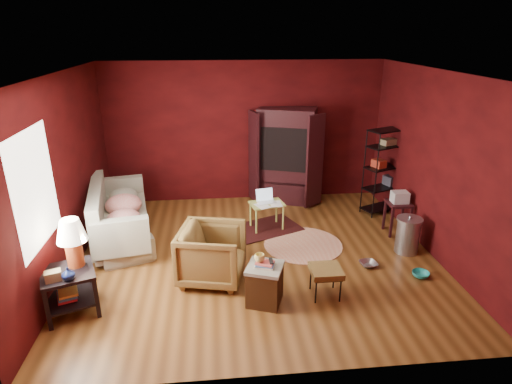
# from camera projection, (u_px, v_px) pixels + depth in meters

# --- Properties ---
(room) EXTENTS (5.54, 5.04, 2.84)m
(room) POSITION_uv_depth(u_px,v_px,m) (255.00, 172.00, 6.24)
(room) COLOR brown
(room) RESTS_ON ground
(sofa) EXTENTS (1.20, 2.06, 0.78)m
(sofa) POSITION_uv_depth(u_px,v_px,m) (119.00, 219.00, 7.14)
(sofa) COLOR gray
(sofa) RESTS_ON ground
(armchair) EXTENTS (0.97, 1.01, 0.88)m
(armchair) POSITION_uv_depth(u_px,v_px,m) (212.00, 252.00, 5.98)
(armchair) COLOR black
(armchair) RESTS_ON ground
(pet_bowl_steel) EXTENTS (0.27, 0.10, 0.26)m
(pet_bowl_steel) POSITION_uv_depth(u_px,v_px,m) (369.00, 258.00, 6.41)
(pet_bowl_steel) COLOR #B0B2B7
(pet_bowl_steel) RESTS_ON ground
(pet_bowl_turquoise) EXTENTS (0.25, 0.17, 0.24)m
(pet_bowl_turquoise) POSITION_uv_depth(u_px,v_px,m) (421.00, 269.00, 6.14)
(pet_bowl_turquoise) COLOR teal
(pet_bowl_turquoise) RESTS_ON ground
(vase) EXTENTS (0.20, 0.20, 0.15)m
(vase) POSITION_uv_depth(u_px,v_px,m) (68.00, 274.00, 5.03)
(vase) COLOR #0B143A
(vase) RESTS_ON side_table
(mug) EXTENTS (0.16, 0.14, 0.13)m
(mug) POSITION_uv_depth(u_px,v_px,m) (260.00, 257.00, 5.39)
(mug) COLOR #E1CB6E
(mug) RESTS_ON hamper
(side_table) EXTENTS (0.78, 0.78, 1.21)m
(side_table) POSITION_uv_depth(u_px,v_px,m) (70.00, 258.00, 5.25)
(side_table) COLOR black
(side_table) RESTS_ON ground
(sofa_cushions) EXTENTS (1.22, 2.24, 0.89)m
(sofa_cushions) POSITION_uv_depth(u_px,v_px,m) (118.00, 217.00, 7.10)
(sofa_cushions) COLOR gray
(sofa_cushions) RESTS_ON sofa
(hamper) EXTENTS (0.57, 0.57, 0.62)m
(hamper) POSITION_uv_depth(u_px,v_px,m) (265.00, 284.00, 5.51)
(hamper) COLOR #452610
(hamper) RESTS_ON ground
(footstool) EXTENTS (0.41, 0.41, 0.41)m
(footstool) POSITION_uv_depth(u_px,v_px,m) (326.00, 272.00, 5.63)
(footstool) COLOR black
(footstool) RESTS_ON ground
(rug_round) EXTENTS (1.63, 1.63, 0.01)m
(rug_round) POSITION_uv_depth(u_px,v_px,m) (303.00, 244.00, 7.09)
(rug_round) COLOR beige
(rug_round) RESTS_ON ground
(rug_oriental) EXTENTS (1.40, 1.19, 0.01)m
(rug_oriental) POSITION_uv_depth(u_px,v_px,m) (265.00, 228.00, 7.66)
(rug_oriental) COLOR #441212
(rug_oriental) RESTS_ON ground
(laptop_desk) EXTENTS (0.65, 0.55, 0.71)m
(laptop_desk) POSITION_uv_depth(u_px,v_px,m) (267.00, 206.00, 7.52)
(laptop_desk) COLOR #BBC65A
(laptop_desk) RESTS_ON ground
(tv_armoire) EXTENTS (1.43, 1.09, 1.92)m
(tv_armoire) POSITION_uv_depth(u_px,v_px,m) (286.00, 154.00, 8.57)
(tv_armoire) COLOR black
(tv_armoire) RESTS_ON ground
(wire_shelving) EXTENTS (0.87, 0.63, 1.64)m
(wire_shelving) POSITION_uv_depth(u_px,v_px,m) (386.00, 167.00, 8.09)
(wire_shelving) COLOR black
(wire_shelving) RESTS_ON ground
(small_stand) EXTENTS (0.39, 0.39, 0.77)m
(small_stand) POSITION_uv_depth(u_px,v_px,m) (399.00, 202.00, 7.31)
(small_stand) COLOR black
(small_stand) RESTS_ON ground
(trash_can) EXTENTS (0.42, 0.42, 0.63)m
(trash_can) POSITION_uv_depth(u_px,v_px,m) (408.00, 235.00, 6.78)
(trash_can) COLOR #A1A3A9
(trash_can) RESTS_ON ground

